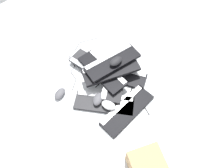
{
  "coord_description": "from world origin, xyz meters",
  "views": [
    {
      "loc": [
        -0.5,
        0.61,
        1.36
      ],
      "look_at": [
        0.04,
        0.06,
        0.07
      ],
      "focal_mm": 32.0,
      "sensor_mm": 36.0,
      "label": 1
    }
  ],
  "objects_px": {
    "mouse_1": "(60,94)",
    "mouse_0": "(116,61)",
    "keyboard_3": "(119,75)",
    "keyboard_7": "(112,62)",
    "keyboard_4": "(95,67)",
    "keyboard_6": "(111,70)",
    "keyboard_1": "(104,103)",
    "keyboard_8": "(115,77)",
    "mouse_3": "(109,105)",
    "keyboard_0": "(101,71)",
    "mouse_2": "(98,99)",
    "keyboard_2": "(127,110)",
    "keyboard_5": "(102,71)"
  },
  "relations": [
    {
      "from": "mouse_1",
      "to": "mouse_0",
      "type": "bearing_deg",
      "value": -42.15
    },
    {
      "from": "keyboard_3",
      "to": "keyboard_7",
      "type": "bearing_deg",
      "value": 10.34
    },
    {
      "from": "keyboard_4",
      "to": "keyboard_6",
      "type": "height_order",
      "value": "keyboard_6"
    },
    {
      "from": "keyboard_1",
      "to": "mouse_1",
      "type": "xyz_separation_m",
      "value": [
        0.29,
        0.19,
        0.01
      ]
    },
    {
      "from": "keyboard_8",
      "to": "keyboard_6",
      "type": "bearing_deg",
      "value": 1.7
    },
    {
      "from": "mouse_1",
      "to": "mouse_3",
      "type": "relative_size",
      "value": 1.0
    },
    {
      "from": "keyboard_4",
      "to": "keyboard_6",
      "type": "bearing_deg",
      "value": -161.96
    },
    {
      "from": "keyboard_0",
      "to": "mouse_3",
      "type": "relative_size",
      "value": 4.05
    },
    {
      "from": "keyboard_0",
      "to": "keyboard_7",
      "type": "distance_m",
      "value": 0.15
    },
    {
      "from": "keyboard_1",
      "to": "keyboard_8",
      "type": "xyz_separation_m",
      "value": [
        0.09,
        -0.2,
        0.03
      ]
    },
    {
      "from": "mouse_2",
      "to": "keyboard_7",
      "type": "bearing_deg",
      "value": -6.01
    },
    {
      "from": "keyboard_4",
      "to": "keyboard_3",
      "type": "bearing_deg",
      "value": -149.21
    },
    {
      "from": "keyboard_2",
      "to": "keyboard_5",
      "type": "distance_m",
      "value": 0.36
    },
    {
      "from": "keyboard_7",
      "to": "mouse_0",
      "type": "xyz_separation_m",
      "value": [
        -0.03,
        -0.0,
        0.04
      ]
    },
    {
      "from": "keyboard_5",
      "to": "keyboard_8",
      "type": "relative_size",
      "value": 1.01
    },
    {
      "from": "keyboard_3",
      "to": "mouse_3",
      "type": "distance_m",
      "value": 0.3
    },
    {
      "from": "keyboard_4",
      "to": "mouse_3",
      "type": "distance_m",
      "value": 0.36
    },
    {
      "from": "keyboard_1",
      "to": "mouse_3",
      "type": "distance_m",
      "value": 0.06
    },
    {
      "from": "keyboard_0",
      "to": "mouse_1",
      "type": "bearing_deg",
      "value": 80.37
    },
    {
      "from": "keyboard_2",
      "to": "keyboard_4",
      "type": "relative_size",
      "value": 0.97
    },
    {
      "from": "keyboard_5",
      "to": "mouse_0",
      "type": "xyz_separation_m",
      "value": [
        -0.06,
        -0.09,
        0.1
      ]
    },
    {
      "from": "keyboard_4",
      "to": "mouse_2",
      "type": "relative_size",
      "value": 4.16
    },
    {
      "from": "mouse_1",
      "to": "mouse_2",
      "type": "bearing_deg",
      "value": -78.15
    },
    {
      "from": "mouse_1",
      "to": "mouse_2",
      "type": "height_order",
      "value": "mouse_2"
    },
    {
      "from": "keyboard_3",
      "to": "keyboard_6",
      "type": "xyz_separation_m",
      "value": [
        0.03,
        0.06,
        0.09
      ]
    },
    {
      "from": "mouse_1",
      "to": "keyboard_8",
      "type": "bearing_deg",
      "value": -49.28
    },
    {
      "from": "keyboard_1",
      "to": "keyboard_5",
      "type": "distance_m",
      "value": 0.26
    },
    {
      "from": "mouse_0",
      "to": "mouse_1",
      "type": "relative_size",
      "value": 1.0
    },
    {
      "from": "keyboard_6",
      "to": "mouse_2",
      "type": "relative_size",
      "value": 4.21
    },
    {
      "from": "keyboard_6",
      "to": "keyboard_7",
      "type": "bearing_deg",
      "value": -56.89
    },
    {
      "from": "keyboard_6",
      "to": "keyboard_3",
      "type": "bearing_deg",
      "value": -120.26
    },
    {
      "from": "keyboard_2",
      "to": "keyboard_4",
      "type": "height_order",
      "value": "keyboard_4"
    },
    {
      "from": "keyboard_4",
      "to": "mouse_0",
      "type": "height_order",
      "value": "mouse_0"
    },
    {
      "from": "keyboard_3",
      "to": "mouse_2",
      "type": "distance_m",
      "value": 0.29
    },
    {
      "from": "keyboard_0",
      "to": "keyboard_7",
      "type": "bearing_deg",
      "value": -134.59
    },
    {
      "from": "keyboard_3",
      "to": "keyboard_6",
      "type": "height_order",
      "value": "keyboard_6"
    },
    {
      "from": "keyboard_4",
      "to": "mouse_1",
      "type": "bearing_deg",
      "value": 86.8
    },
    {
      "from": "keyboard_7",
      "to": "keyboard_8",
      "type": "xyz_separation_m",
      "value": [
        -0.07,
        0.05,
        -0.09
      ]
    },
    {
      "from": "keyboard_1",
      "to": "keyboard_6",
      "type": "xyz_separation_m",
      "value": [
        0.13,
        -0.2,
        0.09
      ]
    },
    {
      "from": "keyboard_3",
      "to": "mouse_1",
      "type": "height_order",
      "value": "mouse_1"
    },
    {
      "from": "keyboard_0",
      "to": "keyboard_6",
      "type": "distance_m",
      "value": 0.14
    },
    {
      "from": "keyboard_5",
      "to": "keyboard_4",
      "type": "bearing_deg",
      "value": 5.2
    },
    {
      "from": "keyboard_4",
      "to": "keyboard_7",
      "type": "distance_m",
      "value": 0.17
    },
    {
      "from": "keyboard_2",
      "to": "keyboard_7",
      "type": "height_order",
      "value": "keyboard_7"
    },
    {
      "from": "keyboard_1",
      "to": "keyboard_5",
      "type": "bearing_deg",
      "value": -41.09
    },
    {
      "from": "keyboard_2",
      "to": "mouse_2",
      "type": "xyz_separation_m",
      "value": [
        0.2,
        0.1,
        0.04
      ]
    },
    {
      "from": "mouse_1",
      "to": "mouse_3",
      "type": "height_order",
      "value": "mouse_3"
    },
    {
      "from": "mouse_0",
      "to": "mouse_2",
      "type": "distance_m",
      "value": 0.31
    },
    {
      "from": "keyboard_4",
      "to": "mouse_0",
      "type": "bearing_deg",
      "value": -146.56
    },
    {
      "from": "keyboard_1",
      "to": "keyboard_2",
      "type": "bearing_deg",
      "value": -153.71
    }
  ]
}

